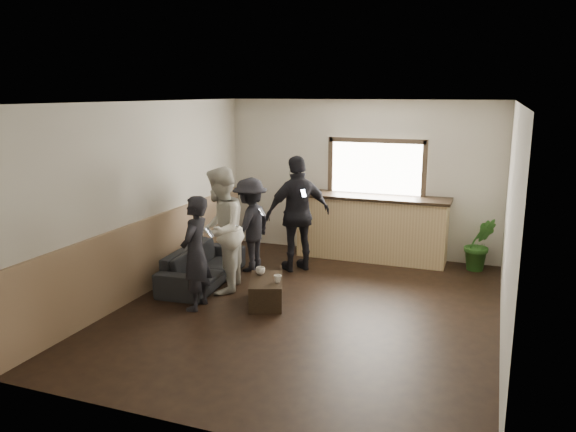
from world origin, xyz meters
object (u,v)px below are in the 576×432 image
at_px(potted_plant, 480,244).
at_px(person_c, 250,225).
at_px(person_d, 298,214).
at_px(sofa, 203,265).
at_px(bar_counter, 372,224).
at_px(person_b, 220,230).
at_px(cup_b, 278,279).
at_px(coffee_table, 266,291).
at_px(cup_a, 260,271).
at_px(person_a, 195,253).

relative_size(potted_plant, person_c, 0.58).
bearing_deg(potted_plant, person_c, -159.74).
bearing_deg(person_d, sofa, 0.72).
relative_size(bar_counter, person_b, 1.45).
height_order(person_b, person_c, person_b).
xyz_separation_m(cup_b, person_b, (-1.03, 0.32, 0.52)).
distance_m(potted_plant, person_b, 4.33).
bearing_deg(coffee_table, sofa, 158.69).
distance_m(sofa, person_c, 1.07).
relative_size(cup_b, person_d, 0.06).
bearing_deg(cup_a, person_d, 87.58).
bearing_deg(person_a, cup_b, 106.53).
bearing_deg(person_a, person_b, 174.31).
height_order(cup_b, person_d, person_d).
xyz_separation_m(sofa, person_c, (0.45, 0.83, 0.51)).
xyz_separation_m(bar_counter, sofa, (-2.19, -2.19, -0.37)).
relative_size(bar_counter, potted_plant, 2.98).
height_order(cup_a, person_d, person_d).
xyz_separation_m(cup_a, potted_plant, (2.90, 2.47, 0.04)).
bearing_deg(cup_b, person_d, 100.05).
distance_m(coffee_table, person_c, 1.68).
height_order(sofa, person_a, person_a).
height_order(coffee_table, potted_plant, potted_plant).
distance_m(bar_counter, cup_b, 2.85).
xyz_separation_m(bar_counter, person_b, (-1.74, -2.44, 0.29)).
bearing_deg(person_d, potted_plant, 156.97).
height_order(sofa, coffee_table, sofa).
bearing_deg(person_c, coffee_table, 38.48).
bearing_deg(cup_a, person_c, 120.28).
xyz_separation_m(coffee_table, person_a, (-0.83, -0.48, 0.61)).
relative_size(sofa, person_b, 1.00).
bearing_deg(person_b, cup_b, 57.99).
bearing_deg(potted_plant, coffee_table, -136.03).
bearing_deg(sofa, person_d, -51.04).
bearing_deg(person_b, coffee_table, 58.03).
relative_size(cup_a, potted_plant, 0.15).
distance_m(person_a, person_b, 0.75).
relative_size(coffee_table, cup_b, 7.37).
xyz_separation_m(coffee_table, cup_a, (-0.16, 0.18, 0.23)).
xyz_separation_m(bar_counter, person_c, (-1.74, -1.37, 0.14)).
distance_m(coffee_table, potted_plant, 3.82).
distance_m(bar_counter, sofa, 3.12).
distance_m(sofa, potted_plant, 4.57).
distance_m(cup_b, person_d, 1.80).
height_order(coffee_table, person_b, person_b).
relative_size(bar_counter, person_d, 1.40).
xyz_separation_m(person_a, person_b, (-0.00, 0.74, 0.15)).
height_order(cup_a, potted_plant, potted_plant).
distance_m(person_b, person_c, 1.08).
distance_m(person_a, person_c, 1.81).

